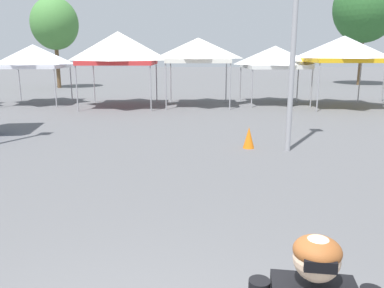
# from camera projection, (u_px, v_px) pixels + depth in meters

# --- Properties ---
(canopy_tent_behind_left) EXTENTS (3.03, 3.03, 3.02)m
(canopy_tent_behind_left) POSITION_uv_depth(u_px,v_px,m) (34.00, 56.00, 20.03)
(canopy_tent_behind_left) COLOR #9E9EA3
(canopy_tent_behind_left) RESTS_ON ground
(canopy_tent_center) EXTENTS (3.53, 3.53, 3.61)m
(canopy_tent_center) POSITION_uv_depth(u_px,v_px,m) (118.00, 48.00, 18.98)
(canopy_tent_center) COLOR #9E9EA3
(canopy_tent_center) RESTS_ON ground
(canopy_tent_behind_right) EXTENTS (3.24, 3.24, 3.33)m
(canopy_tent_behind_right) POSITION_uv_depth(u_px,v_px,m) (198.00, 50.00, 19.32)
(canopy_tent_behind_right) COLOR #9E9EA3
(canopy_tent_behind_right) RESTS_ON ground
(canopy_tent_right_of_center) EXTENTS (3.28, 3.28, 2.95)m
(canopy_tent_right_of_center) POSITION_uv_depth(u_px,v_px,m) (275.00, 57.00, 20.12)
(canopy_tent_right_of_center) COLOR #9E9EA3
(canopy_tent_right_of_center) RESTS_ON ground
(canopy_tent_far_right) EXTENTS (3.49, 3.49, 3.40)m
(canopy_tent_far_right) POSITION_uv_depth(u_px,v_px,m) (344.00, 49.00, 18.83)
(canopy_tent_far_right) COLOR #9E9EA3
(canopy_tent_far_right) RESTS_ON ground
(tree_behind_tents_right) EXTENTS (5.01, 5.01, 8.86)m
(tree_behind_tents_right) POSITION_uv_depth(u_px,v_px,m) (366.00, 7.00, 31.02)
(tree_behind_tents_right) COLOR brown
(tree_behind_tents_right) RESTS_ON ground
(tree_behind_tents_left) EXTENTS (3.41, 3.41, 6.54)m
(tree_behind_tents_left) POSITION_uv_depth(u_px,v_px,m) (55.00, 24.00, 28.60)
(tree_behind_tents_left) COLOR brown
(tree_behind_tents_left) RESTS_ON ground
(traffic_cone_lot_center) EXTENTS (0.32, 0.32, 0.60)m
(traffic_cone_lot_center) POSITION_uv_depth(u_px,v_px,m) (249.00, 138.00, 11.02)
(traffic_cone_lot_center) COLOR orange
(traffic_cone_lot_center) RESTS_ON ground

